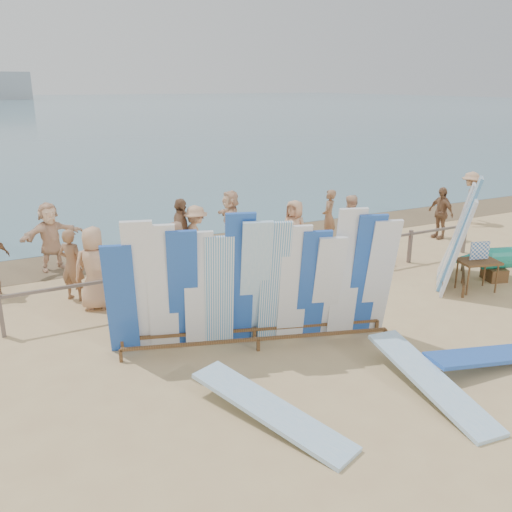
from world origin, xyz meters
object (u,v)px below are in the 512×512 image
beach_chair_left (263,267)px  beach_chair_right (289,265)px  beachgoer_6 (294,231)px  beachgoer_extra_0 (470,198)px  stroller (369,247)px  beachgoer_4 (181,235)px  side_surfboard_rack (458,235)px  beachgoer_2 (177,255)px  beachgoer_3 (196,238)px  beachgoer_1 (72,265)px  flat_board_b (429,392)px  beachgoer_5 (231,219)px  vendor_table (477,274)px  beachgoer_10 (441,213)px  beachgoer_7 (329,217)px  main_surfboard_rack (256,287)px  beachgoer_8 (349,224)px  flat_board_a (270,421)px  beachgoer_11 (51,237)px  flat_board_d (495,364)px  beachgoer_0 (95,268)px

beach_chair_left → beach_chair_right: beach_chair_left is taller
beachgoer_6 → beachgoer_extra_0: 7.58m
stroller → beachgoer_4: (-4.74, 1.60, 0.54)m
side_surfboard_rack → stroller: side_surfboard_rack is taller
beachgoer_2 → beachgoer_extra_0: (11.00, 1.46, 0.09)m
beachgoer_3 → beachgoer_1: (-3.17, -0.70, -0.03)m
flat_board_b → beach_chair_left: 5.89m
beachgoer_3 → beachgoer_5: (1.58, 1.39, 0.01)m
vendor_table → beachgoer_10: (2.56, 3.77, 0.41)m
side_surfboard_rack → beachgoer_7: side_surfboard_rack is taller
flat_board_b → beach_chair_left: (0.12, 5.89, 0.25)m
side_surfboard_rack → beachgoer_5: size_ratio=1.56×
vendor_table → beach_chair_right: bearing=153.0°
main_surfboard_rack → beachgoer_6: bearing=68.8°
flat_board_b → beachgoer_10: size_ratio=1.68×
side_surfboard_rack → beach_chair_left: bearing=104.6°
beachgoer_2 → beachgoer_1: beachgoer_1 is taller
beach_chair_right → beachgoer_8: bearing=10.4°
beachgoer_3 → beachgoer_1: size_ratio=1.04×
vendor_table → beachgoer_4: bearing=155.6°
vendor_table → beachgoer_7: size_ratio=0.73×
flat_board_a → beachgoer_10: 11.14m
beachgoer_10 → beachgoer_2: bearing=-88.8°
beach_chair_right → beachgoer_2: beachgoer_2 is taller
vendor_table → beachgoer_3: bearing=154.8°
beach_chair_right → beachgoer_11: (-5.25, 3.08, 0.65)m
side_surfboard_rack → flat_board_d: size_ratio=0.99×
beachgoer_7 → beachgoer_6: bearing=-18.0°
beach_chair_left → beachgoer_10: (6.55, 0.71, 0.55)m
main_surfboard_rack → beachgoer_3: 4.59m
flat_board_a → beachgoer_11: beachgoer_11 is taller
flat_board_d → beachgoer_1: beachgoer_1 is taller
flat_board_b → flat_board_d: 1.66m
flat_board_d → beach_chair_left: beach_chair_left is taller
stroller → beachgoer_5: 4.03m
side_surfboard_rack → beachgoer_6: side_surfboard_rack is taller
side_surfboard_rack → beachgoer_11: side_surfboard_rack is taller
beachgoer_6 → beachgoer_2: 3.51m
vendor_table → flat_board_a: vendor_table is taller
flat_board_a → beachgoer_extra_0: size_ratio=1.53×
vendor_table → beach_chair_right: size_ratio=1.44×
beachgoer_11 → beachgoer_7: bearing=-24.0°
beach_chair_left → stroller: 3.14m
beach_chair_right → beachgoer_1: 5.18m
beach_chair_right → beachgoer_2: (-2.80, 0.38, 0.55)m
beachgoer_1 → beachgoer_0: bearing=160.0°
beachgoer_10 → beachgoer_0: bearing=-87.2°
flat_board_a → beachgoer_11: 8.65m
vendor_table → beachgoer_10: size_ratio=0.74×
beachgoer_2 → beachgoer_7: beachgoer_7 is taller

